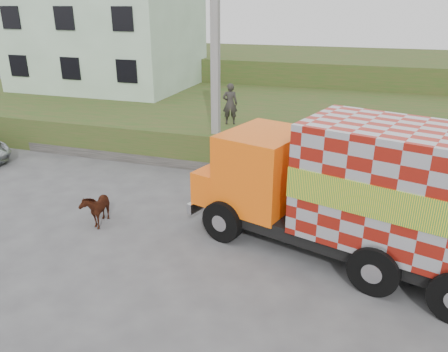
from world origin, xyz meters
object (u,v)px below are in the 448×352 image
(cargo_truck, at_px, (361,191))
(cow, at_px, (97,207))
(pedestrian, at_px, (230,104))
(utility_pole, at_px, (215,69))

(cargo_truck, height_order, cow, cargo_truck)
(cow, distance_m, pedestrian, 7.92)
(cow, bearing_deg, cargo_truck, -8.88)
(cargo_truck, bearing_deg, utility_pole, 153.92)
(cow, relative_size, pedestrian, 0.73)
(utility_pole, relative_size, cow, 6.20)
(cargo_truck, xyz_separation_m, cow, (-7.70, -0.47, -1.40))
(utility_pole, distance_m, cow, 7.10)
(cargo_truck, relative_size, pedestrian, 4.99)
(utility_pole, bearing_deg, cow, -107.78)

